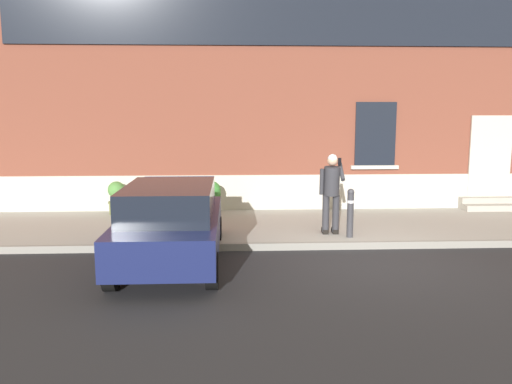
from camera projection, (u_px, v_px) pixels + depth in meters
name	position (u px, v px, depth m)	size (l,w,h in m)	color
ground_plane	(371.00, 262.00, 9.78)	(80.00, 80.00, 0.00)	#232326
sidewalk	(341.00, 226.00, 12.53)	(24.00, 3.60, 0.15)	#99968E
curb_edge	(359.00, 245.00, 10.70)	(24.00, 0.12, 0.15)	gray
building_facade	(325.00, 78.00, 14.42)	(24.00, 1.52, 7.50)	brown
entrance_stoop	(491.00, 204.00, 14.22)	(1.64, 0.64, 0.32)	#9E998E
hatchback_car_navy	(171.00, 223.00, 9.50)	(1.79, 4.07, 1.50)	#161E4C
bollard_near_person	(350.00, 211.00, 11.00)	(0.15, 0.15, 1.04)	#333338
person_on_phone	(331.00, 189.00, 11.21)	(0.51, 0.47, 1.75)	#2D2D33
planter_olive	(117.00, 197.00, 13.48)	(0.44, 0.44, 0.86)	#606B38
planter_cream	(213.00, 197.00, 13.48)	(0.44, 0.44, 0.86)	beige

